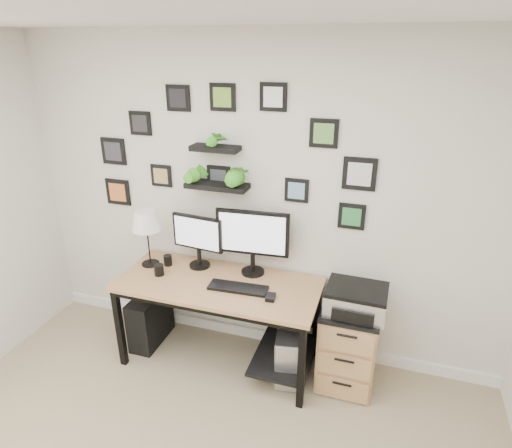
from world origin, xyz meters
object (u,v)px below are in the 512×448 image
at_px(monitor_right, 252,237).
at_px(pc_tower_black, 150,318).
at_px(monitor_left, 198,238).
at_px(printer, 356,300).
at_px(desk, 224,294).
at_px(file_cabinet, 348,344).
at_px(mug, 159,270).
at_px(pc_tower_grey, 289,351).
at_px(table_lamp, 146,222).

height_order(monitor_right, pc_tower_black, monitor_right).
bearing_deg(monitor_left, monitor_right, 3.19).
bearing_deg(printer, desk, -179.38).
distance_m(monitor_right, file_cabinet, 1.11).
height_order(mug, printer, printer).
distance_m(monitor_right, pc_tower_grey, 0.96).
distance_m(pc_tower_black, file_cabinet, 1.73).
xyz_separation_m(desk, file_cabinet, (1.00, 0.06, -0.29)).
bearing_deg(printer, pc_tower_black, 180.00).
bearing_deg(printer, file_cabinet, 119.61).
bearing_deg(monitor_left, mug, -137.14).
height_order(desk, table_lamp, table_lamp).
height_order(monitor_left, file_cabinet, monitor_left).
xyz_separation_m(monitor_right, printer, (0.85, -0.17, -0.30)).
relative_size(monitor_right, table_lamp, 1.21).
xyz_separation_m(pc_tower_black, file_cabinet, (1.72, 0.05, 0.10)).
height_order(mug, file_cabinet, mug).
height_order(table_lamp, pc_tower_grey, table_lamp).
height_order(desk, mug, mug).
distance_m(monitor_left, pc_tower_grey, 1.17).
bearing_deg(file_cabinet, mug, -175.16).
distance_m(table_lamp, pc_tower_black, 0.91).
distance_m(mug, pc_tower_black, 0.60).
height_order(monitor_left, pc_tower_black, monitor_left).
bearing_deg(mug, pc_tower_black, 156.40).
relative_size(desk, table_lamp, 3.29).
bearing_deg(pc_tower_grey, file_cabinet, 11.05).
bearing_deg(pc_tower_grey, monitor_right, 150.16).
xyz_separation_m(monitor_left, monitor_right, (0.46, 0.03, 0.06)).
bearing_deg(file_cabinet, monitor_left, 175.51).
height_order(monitor_right, table_lamp, monitor_right).
relative_size(desk, pc_tower_grey, 3.46).
xyz_separation_m(file_cabinet, printer, (0.03, -0.05, 0.43)).
height_order(table_lamp, pc_tower_black, table_lamp).
distance_m(mug, pc_tower_grey, 1.23).
distance_m(table_lamp, file_cabinet, 1.88).
xyz_separation_m(desk, monitor_right, (0.18, 0.18, 0.45)).
height_order(monitor_right, mug, monitor_right).
height_order(pc_tower_grey, printer, printer).
bearing_deg(mug, monitor_right, 19.80).
bearing_deg(desk, monitor_left, 150.88).
height_order(monitor_left, table_lamp, table_lamp).
bearing_deg(file_cabinet, pc_tower_black, -178.43).
xyz_separation_m(monitor_left, table_lamp, (-0.41, -0.09, 0.12)).
bearing_deg(monitor_right, table_lamp, -172.32).
relative_size(monitor_left, printer, 1.04).
xyz_separation_m(table_lamp, printer, (1.72, -0.06, -0.37)).
bearing_deg(printer, pc_tower_grey, -175.16).
xyz_separation_m(table_lamp, pc_tower_grey, (1.25, -0.10, -0.92)).
bearing_deg(desk, file_cabinet, 3.33).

